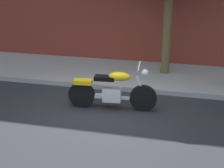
# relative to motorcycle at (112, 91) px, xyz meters

# --- Properties ---
(ground_plane) EXTENTS (60.00, 60.00, 0.00)m
(ground_plane) POSITION_rel_motorcycle_xyz_m (-0.12, -0.28, -0.47)
(ground_plane) COLOR #28282D
(sidewalk) EXTENTS (25.71, 2.51, 0.14)m
(sidewalk) POSITION_rel_motorcycle_xyz_m (-0.12, 2.40, -0.40)
(sidewalk) COLOR #9C9C9C
(sidewalk) RESTS_ON ground
(motorcycle) EXTENTS (2.16, 0.70, 1.15)m
(motorcycle) POSITION_rel_motorcycle_xyz_m (0.00, 0.00, 0.00)
(motorcycle) COLOR black
(motorcycle) RESTS_ON ground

